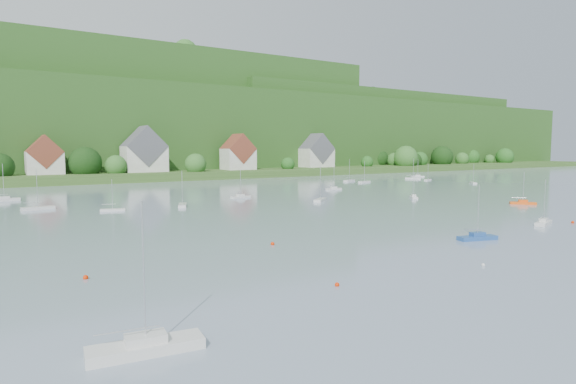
{
  "coord_description": "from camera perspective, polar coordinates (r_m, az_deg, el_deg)",
  "views": [
    {
      "loc": [
        -49.41,
        -0.89,
        12.25
      ],
      "look_at": [
        -0.63,
        75.0,
        4.0
      ],
      "focal_mm": 29.94,
      "sensor_mm": 36.0,
      "label": 1
    }
  ],
  "objects": [
    {
      "name": "near_sailboat_5",
      "position": [
        116.94,
        26.12,
        -1.12
      ],
      "size": [
        4.68,
        4.89,
        7.14
      ],
      "rotation": [
        0.0,
        0.0,
        -0.83
      ],
      "color": "#EE5614",
      "rests_on": "ground"
    },
    {
      "name": "village_building_1",
      "position": [
        190.92,
        -26.95,
        3.61
      ],
      "size": [
        12.0,
        9.36,
        14.0
      ],
      "color": "beige",
      "rests_on": "far_shore_strip"
    },
    {
      "name": "forested_ridge",
      "position": [
        274.23,
        -22.42,
        7.06
      ],
      "size": [
        620.0,
        181.22,
        69.89
      ],
      "color": "#1E4315",
      "rests_on": "ground"
    },
    {
      "name": "mooring_buoy_0",
      "position": [
        43.8,
        5.84,
        -11.05
      ],
      "size": [
        0.43,
        0.43,
        0.43
      ],
      "primitive_type": "sphere",
      "color": "red",
      "rests_on": "ground"
    },
    {
      "name": "village_building_4",
      "position": [
        236.4,
        3.42,
        4.57
      ],
      "size": [
        15.0,
        10.4,
        16.5
      ],
      "color": "beige",
      "rests_on": "far_shore_strip"
    },
    {
      "name": "mooring_buoy_3",
      "position": [
        61.34,
        -1.84,
        -6.3
      ],
      "size": [
        0.5,
        0.5,
        0.5
      ],
      "primitive_type": "sphere",
      "color": "red",
      "rests_on": "ground"
    },
    {
      "name": "near_sailboat_0",
      "position": [
        31.34,
        -16.53,
        -17.08
      ],
      "size": [
        7.0,
        2.71,
        9.21
      ],
      "rotation": [
        0.0,
        0.0,
        -0.12
      ],
      "color": "silver",
      "rests_on": "ground"
    },
    {
      "name": "mooring_buoy_1",
      "position": [
        54.52,
        22.16,
        -8.15
      ],
      "size": [
        0.4,
        0.4,
        0.4
      ],
      "primitive_type": "sphere",
      "color": "silver",
      "rests_on": "ground"
    },
    {
      "name": "far_shore_strip",
      "position": [
        207.16,
        -18.9,
        1.97
      ],
      "size": [
        600.0,
        60.0,
        3.0
      ],
      "primitive_type": "cube",
      "color": "#34531F",
      "rests_on": "ground"
    },
    {
      "name": "mooring_buoy_5",
      "position": [
        49.61,
        -22.9,
        -9.49
      ],
      "size": [
        0.49,
        0.49,
        0.49
      ],
      "primitive_type": "sphere",
      "color": "red",
      "rests_on": "ground"
    },
    {
      "name": "far_sailboat_cluster",
      "position": [
        133.94,
        -6.08,
        0.11
      ],
      "size": [
        200.55,
        67.04,
        8.71
      ],
      "color": "silver",
      "rests_on": "ground"
    },
    {
      "name": "near_sailboat_3",
      "position": [
        87.51,
        28.08,
        -3.17
      ],
      "size": [
        5.61,
        3.08,
        7.3
      ],
      "rotation": [
        0.0,
        0.0,
        0.31
      ],
      "color": "silver",
      "rests_on": "ground"
    },
    {
      "name": "village_building_3",
      "position": [
        209.41,
        -5.95,
        4.43
      ],
      "size": [
        13.0,
        10.4,
        15.5
      ],
      "color": "beige",
      "rests_on": "far_shore_strip"
    },
    {
      "name": "mooring_buoy_2",
      "position": [
        91.73,
        30.72,
        -3.19
      ],
      "size": [
        0.47,
        0.47,
        0.47
      ],
      "primitive_type": "sphere",
      "color": "red",
      "rests_on": "ground"
    },
    {
      "name": "village_building_2",
      "position": [
        196.59,
        -16.71,
        4.43
      ],
      "size": [
        16.0,
        11.44,
        18.0
      ],
      "color": "beige",
      "rests_on": "far_shore_strip"
    },
    {
      "name": "near_sailboat_1",
      "position": [
        69.32,
        21.57,
        -4.97
      ],
      "size": [
        5.72,
        2.94,
        7.43
      ],
      "rotation": [
        0.0,
        0.0,
        -0.27
      ],
      "color": "#244D91",
      "rests_on": "ground"
    }
  ]
}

